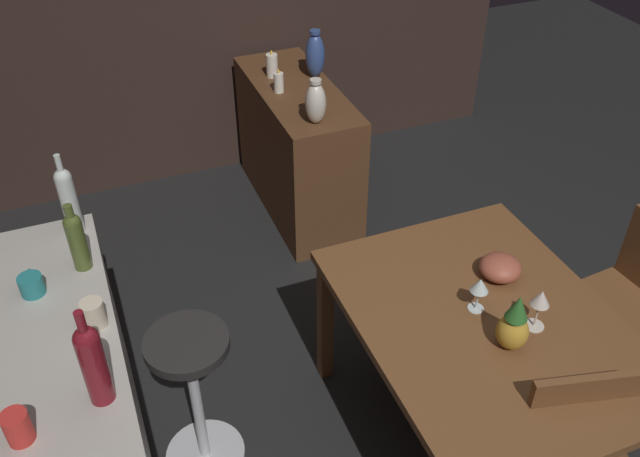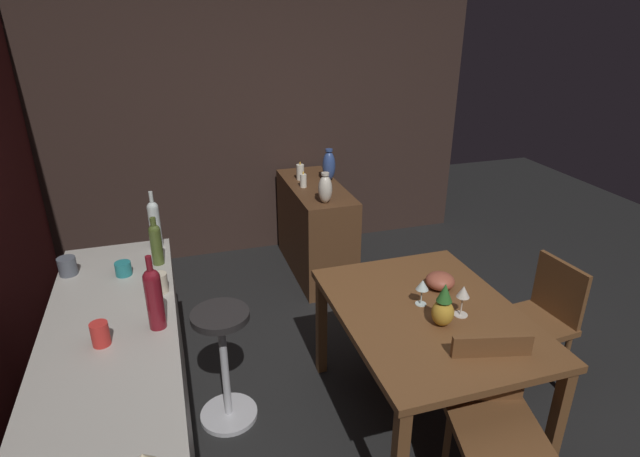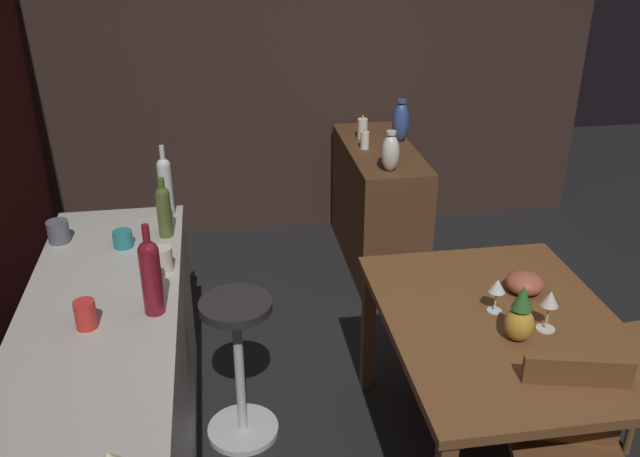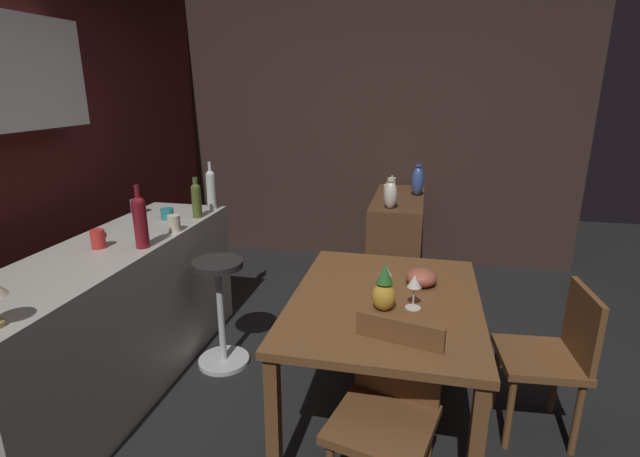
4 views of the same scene
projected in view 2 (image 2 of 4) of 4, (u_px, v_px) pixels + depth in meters
The scene contains 23 objects.
ground_plane at pixel (374, 417), 3.04m from camera, with size 9.00×9.00×0.00m, color black.
wall_side_right at pixel (241, 118), 4.67m from camera, with size 0.10×4.40×2.60m, color #33231E.
dining_table at pixel (427, 324), 2.79m from camera, with size 1.26×0.95×0.74m.
kitchen_counter at pixel (123, 423), 2.40m from camera, with size 2.10×0.60×0.90m, color #B2ADA3.
sideboard_cabinet at pixel (315, 229), 4.57m from camera, with size 1.10×0.44×0.82m, color #56351E.
chair_near_window at pixel (492, 416), 2.40m from camera, with size 0.48×0.48×0.85m.
chair_by_doorway at pixel (540, 317), 3.19m from camera, with size 0.43×0.43×0.82m.
bar_stool at pixel (224, 364), 2.90m from camera, with size 0.34×0.34×0.73m.
wine_glass_left at pixel (463, 293), 2.66m from camera, with size 0.08×0.08×0.18m.
wine_glass_right at pixel (422, 286), 2.77m from camera, with size 0.07×0.07×0.15m.
pineapple_centerpiece at pixel (443, 308), 2.59m from camera, with size 0.11×0.11×0.24m.
fruit_bowl at pixel (440, 281), 2.95m from camera, with size 0.17×0.17×0.10m, color #9E4C38.
wine_bottle_olive at pixel (156, 242), 2.86m from camera, with size 0.06×0.06×0.28m.
wine_bottle_clear at pixel (155, 222), 3.06m from camera, with size 0.07×0.07×0.35m.
wine_bottle_ruby at pixel (154, 296), 2.27m from camera, with size 0.08×0.08×0.36m.
cup_cream at pixel (160, 283), 2.60m from camera, with size 0.11×0.08×0.10m.
cup_red at pixel (100, 334), 2.20m from camera, with size 0.11×0.08×0.11m.
cup_slate at pixel (67, 266), 2.77m from camera, with size 0.13×0.10×0.10m.
cup_teal at pixel (123, 268), 2.77m from camera, with size 0.12×0.09×0.08m.
pillar_candle_tall at pixel (300, 172), 4.53m from camera, with size 0.07×0.07×0.16m.
pillar_candle_short at pixel (303, 181), 4.35m from camera, with size 0.06×0.06×0.14m.
vase_ceramic_ivory at pixel (325, 189), 3.98m from camera, with size 0.11×0.11×0.25m.
vase_ceramic_blue at pixel (329, 166), 4.48m from camera, with size 0.11×0.11×0.28m.
Camera 2 is at (-2.13, 1.00, 2.25)m, focal length 28.72 mm.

